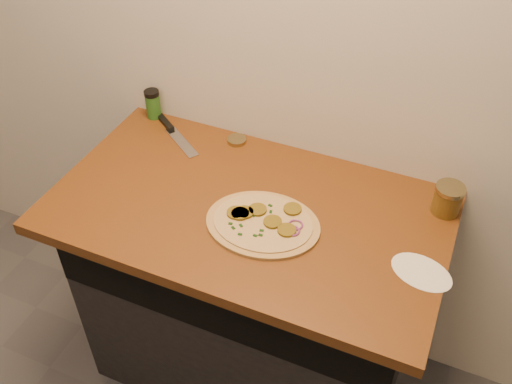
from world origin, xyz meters
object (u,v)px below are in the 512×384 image
at_px(pizza, 263,223).
at_px(salsa_jar, 448,199).
at_px(chefs_knife, 173,132).
at_px(spice_shaker, 153,104).

distance_m(pizza, salsa_jar, 0.55).
height_order(pizza, salsa_jar, salsa_jar).
xyz_separation_m(pizza, salsa_jar, (0.48, 0.27, 0.04)).
height_order(chefs_knife, salsa_jar, salsa_jar).
height_order(chefs_knife, spice_shaker, spice_shaker).
relative_size(chefs_knife, salsa_jar, 2.58).
relative_size(chefs_knife, spice_shaker, 2.27).
relative_size(pizza, chefs_knife, 1.46).
bearing_deg(spice_shaker, salsa_jar, -4.85).
height_order(pizza, chefs_knife, pizza).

